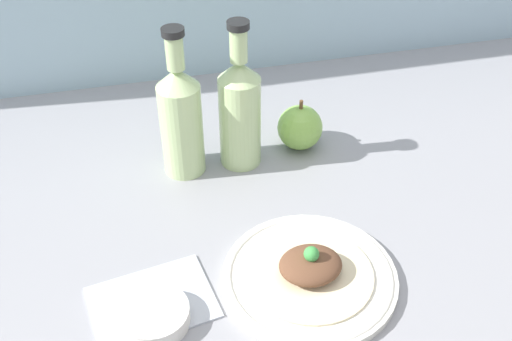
% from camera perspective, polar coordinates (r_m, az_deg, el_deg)
% --- Properties ---
extents(ground_plane, '(1.80, 1.10, 0.04)m').
position_cam_1_polar(ground_plane, '(0.99, -2.12, -6.64)').
color(ground_plane, gray).
extents(plate, '(0.26, 0.26, 0.02)m').
position_cam_1_polar(plate, '(0.90, 5.12, -10.04)').
color(plate, silver).
rests_on(plate, ground_plane).
extents(plated_food, '(0.19, 0.19, 0.05)m').
position_cam_1_polar(plated_food, '(0.89, 5.19, -9.21)').
color(plated_food, beige).
rests_on(plated_food, plate).
extents(cider_bottle_left, '(0.08, 0.08, 0.28)m').
position_cam_1_polar(cider_bottle_left, '(1.05, -7.18, 5.02)').
color(cider_bottle_left, '#B7D18E').
rests_on(cider_bottle_left, ground_plane).
extents(cider_bottle_right, '(0.08, 0.08, 0.28)m').
position_cam_1_polar(cider_bottle_right, '(1.06, -1.55, 5.80)').
color(cider_bottle_right, '#B7D18E').
rests_on(cider_bottle_right, ground_plane).
extents(apple, '(0.09, 0.09, 0.10)m').
position_cam_1_polar(apple, '(1.14, 4.20, 4.11)').
color(apple, '#84B74C').
rests_on(apple, ground_plane).
extents(napkin, '(0.19, 0.15, 0.01)m').
position_cam_1_polar(napkin, '(0.89, -9.89, -12.18)').
color(napkin, '#B7BCC6').
rests_on(napkin, ground_plane).
extents(dipping_bowl, '(0.10, 0.10, 0.03)m').
position_cam_1_polar(dipping_bowl, '(0.86, -9.60, -13.50)').
color(dipping_bowl, silver).
rests_on(dipping_bowl, ground_plane).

